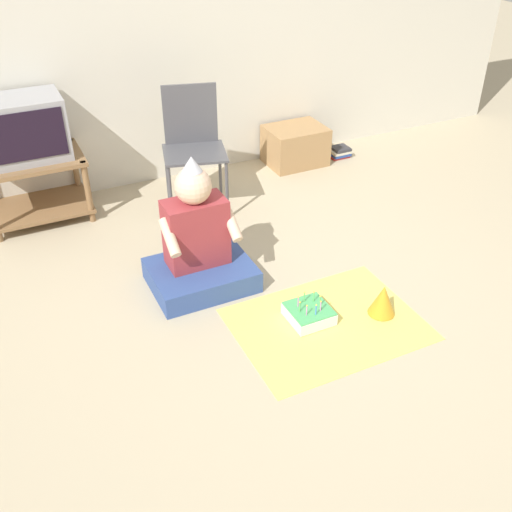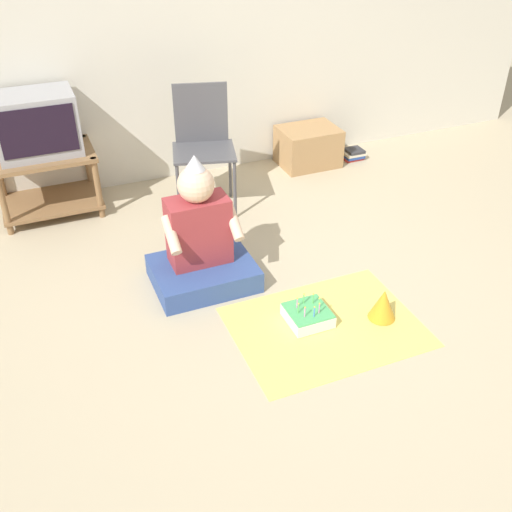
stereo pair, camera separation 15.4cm
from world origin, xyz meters
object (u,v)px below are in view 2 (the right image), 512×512
object	(u,v)px
tv	(36,124)
cardboard_box_stack	(308,146)
book_pile	(353,154)
person_seated	(201,246)
party_hat_blue	(383,304)
folding_chair	(203,138)
birthday_cake	(308,315)

from	to	relation	value
tv	cardboard_box_stack	world-z (taller)	tv
cardboard_box_stack	book_pile	bearing A→B (deg)	-7.76
cardboard_box_stack	person_seated	distance (m)	1.91
tv	party_hat_blue	distance (m)	2.66
folding_chair	book_pile	world-z (taller)	folding_chair
cardboard_box_stack	birthday_cake	xyz separation A→B (m)	(-0.96, -1.92, -0.12)
book_pile	party_hat_blue	world-z (taller)	party_hat_blue
cardboard_box_stack	book_pile	distance (m)	0.44
birthday_cake	party_hat_blue	world-z (taller)	party_hat_blue
party_hat_blue	person_seated	bearing A→B (deg)	138.24
cardboard_box_stack	party_hat_blue	size ratio (longest dim) A/B	2.60
cardboard_box_stack	person_seated	bearing A→B (deg)	-136.83
book_pile	cardboard_box_stack	bearing A→B (deg)	172.24
cardboard_box_stack	birthday_cake	bearing A→B (deg)	-116.64
book_pile	tv	bearing A→B (deg)	178.89
tv	birthday_cake	world-z (taller)	tv
person_seated	birthday_cake	bearing A→B (deg)	-55.09
birthday_cake	person_seated	bearing A→B (deg)	124.91
book_pile	party_hat_blue	xyz separation A→B (m)	(-0.98, -1.99, 0.06)
book_pile	party_hat_blue	distance (m)	2.22
cardboard_box_stack	book_pile	size ratio (longest dim) A/B	2.61
folding_chair	birthday_cake	bearing A→B (deg)	-87.00
birthday_cake	book_pile	bearing A→B (deg)	53.34
person_seated	birthday_cake	world-z (taller)	person_seated
person_seated	cardboard_box_stack	bearing A→B (deg)	43.17
folding_chair	book_pile	size ratio (longest dim) A/B	4.80
folding_chair	person_seated	size ratio (longest dim) A/B	1.07
birthday_cake	cardboard_box_stack	bearing A→B (deg)	63.36
book_pile	birthday_cake	distance (m)	2.32
birthday_cake	party_hat_blue	xyz separation A→B (m)	(0.41, -0.13, 0.05)
cardboard_box_stack	birthday_cake	world-z (taller)	cardboard_box_stack
folding_chair	book_pile	bearing A→B (deg)	10.88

